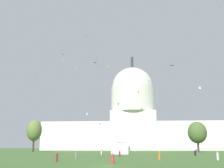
{
  "coord_description": "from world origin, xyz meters",
  "views": [
    {
      "loc": [
        3.69,
        -36.65,
        2.37
      ],
      "look_at": [
        -4.08,
        70.15,
        26.54
      ],
      "focal_mm": 44.62,
      "sensor_mm": 36.0,
      "label": 1
    }
  ],
  "objects_px": {
    "capitol_building": "(133,119)",
    "person_navy_back_left": "(102,152)",
    "kite_black_high": "(95,63)",
    "person_white_mid_right": "(218,156)",
    "person_black_near_tent": "(195,153)",
    "kite_white_mid_b": "(87,114)",
    "person_grey_back_right": "(76,155)",
    "person_maroon_edge_west": "(57,157)",
    "kite_magenta_high": "(87,37)",
    "kite_orange_high": "(101,68)",
    "tree_east_far": "(197,133)",
    "kite_violet_low": "(100,124)",
    "tree_west_mid": "(34,131)",
    "kite_yellow_high": "(109,66)",
    "kite_red_mid": "(139,92)",
    "event_tent": "(121,144)",
    "person_maroon_near_tree_west": "(120,154)",
    "person_red_lawn_far_right": "(112,159)",
    "kite_cyan_mid": "(37,77)",
    "kite_pink_high": "(76,69)",
    "kite_white_mid": "(200,88)",
    "person_white_front_left": "(101,152)",
    "kite_green_mid": "(172,66)",
    "kite_gold_mid": "(64,56)",
    "person_purple_front_right": "(196,152)"
  },
  "relations": [
    {
      "from": "capitol_building",
      "to": "person_navy_back_left",
      "type": "height_order",
      "value": "capitol_building"
    },
    {
      "from": "kite_white_mid",
      "to": "kite_orange_high",
      "type": "distance_m",
      "value": 53.68
    },
    {
      "from": "person_white_mid_right",
      "to": "kite_red_mid",
      "type": "xyz_separation_m",
      "value": [
        -11.12,
        112.4,
        33.66
      ]
    },
    {
      "from": "person_white_front_left",
      "to": "kite_yellow_high",
      "type": "relative_size",
      "value": 0.39
    },
    {
      "from": "person_white_front_left",
      "to": "kite_white_mid",
      "type": "xyz_separation_m",
      "value": [
        31.12,
        2.63,
        19.91
      ]
    },
    {
      "from": "kite_black_high",
      "to": "person_white_mid_right",
      "type": "bearing_deg",
      "value": -43.25
    },
    {
      "from": "event_tent",
      "to": "person_red_lawn_far_right",
      "type": "distance_m",
      "value": 52.22
    },
    {
      "from": "person_grey_back_right",
      "to": "kite_cyan_mid",
      "type": "bearing_deg",
      "value": -81.61
    },
    {
      "from": "event_tent",
      "to": "kite_violet_low",
      "type": "bearing_deg",
      "value": 109.17
    },
    {
      "from": "person_maroon_near_tree_west",
      "to": "kite_green_mid",
      "type": "xyz_separation_m",
      "value": [
        17.51,
        29.74,
        29.8
      ]
    },
    {
      "from": "tree_east_far",
      "to": "kite_magenta_high",
      "type": "bearing_deg",
      "value": -167.29
    },
    {
      "from": "tree_west_mid",
      "to": "person_maroon_edge_west",
      "type": "distance_m",
      "value": 91.61
    },
    {
      "from": "kite_magenta_high",
      "to": "kite_orange_high",
      "type": "xyz_separation_m",
      "value": [
        5.65,
        8.07,
        -12.32
      ]
    },
    {
      "from": "kite_cyan_mid",
      "to": "tree_east_far",
      "type": "bearing_deg",
      "value": -66.11
    },
    {
      "from": "tree_east_far",
      "to": "kite_gold_mid",
      "type": "height_order",
      "value": "kite_gold_mid"
    },
    {
      "from": "person_black_near_tent",
      "to": "person_navy_back_left",
      "type": "relative_size",
      "value": 0.9
    },
    {
      "from": "kite_cyan_mid",
      "to": "kite_black_high",
      "type": "distance_m",
      "value": 31.47
    },
    {
      "from": "person_grey_back_right",
      "to": "kite_violet_low",
      "type": "height_order",
      "value": "kite_violet_low"
    },
    {
      "from": "event_tent",
      "to": "tree_west_mid",
      "type": "distance_m",
      "value": 56.15
    },
    {
      "from": "tree_west_mid",
      "to": "person_black_near_tent",
      "type": "bearing_deg",
      "value": -38.92
    },
    {
      "from": "person_red_lawn_far_right",
      "to": "person_maroon_edge_west",
      "type": "relative_size",
      "value": 0.97
    },
    {
      "from": "person_navy_back_left",
      "to": "kite_white_mid_b",
      "type": "distance_m",
      "value": 58.32
    },
    {
      "from": "kite_yellow_high",
      "to": "kite_orange_high",
      "type": "height_order",
      "value": "kite_yellow_high"
    },
    {
      "from": "person_red_lawn_far_right",
      "to": "kite_cyan_mid",
      "type": "xyz_separation_m",
      "value": [
        -38.28,
        74.0,
        31.37
      ]
    },
    {
      "from": "person_red_lawn_far_right",
      "to": "kite_orange_high",
      "type": "relative_size",
      "value": 0.53
    },
    {
      "from": "capitol_building",
      "to": "kite_black_high",
      "type": "xyz_separation_m",
      "value": [
        -18.95,
        -56.07,
        23.16
      ]
    },
    {
      "from": "kite_yellow_high",
      "to": "kite_red_mid",
      "type": "relative_size",
      "value": 1.49
    },
    {
      "from": "person_white_mid_right",
      "to": "person_black_near_tent",
      "type": "distance_m",
      "value": 25.87
    },
    {
      "from": "kite_white_mid_b",
      "to": "tree_west_mid",
      "type": "bearing_deg",
      "value": -61.85
    },
    {
      "from": "kite_magenta_high",
      "to": "kite_white_mid_b",
      "type": "distance_m",
      "value": 41.03
    },
    {
      "from": "person_maroon_near_tree_west",
      "to": "person_red_lawn_far_right",
      "type": "relative_size",
      "value": 1.0
    },
    {
      "from": "person_purple_front_right",
      "to": "kite_pink_high",
      "type": "relative_size",
      "value": 0.58
    },
    {
      "from": "person_maroon_edge_west",
      "to": "kite_pink_high",
      "type": "bearing_deg",
      "value": -99.54
    },
    {
      "from": "person_red_lawn_far_right",
      "to": "person_maroon_edge_west",
      "type": "xyz_separation_m",
      "value": [
        -9.09,
        3.99,
        0.04
      ]
    },
    {
      "from": "person_maroon_edge_west",
      "to": "person_grey_back_right",
      "type": "bearing_deg",
      "value": -112.67
    },
    {
      "from": "kite_yellow_high",
      "to": "kite_pink_high",
      "type": "xyz_separation_m",
      "value": [
        -20.78,
        8.02,
        1.1
      ]
    },
    {
      "from": "person_grey_back_right",
      "to": "person_maroon_edge_west",
      "type": "relative_size",
      "value": 1.01
    },
    {
      "from": "kite_black_high",
      "to": "kite_violet_low",
      "type": "xyz_separation_m",
      "value": [
        2.05,
        8.65,
        -30.05
      ]
    },
    {
      "from": "tree_east_far",
      "to": "kite_violet_low",
      "type": "relative_size",
      "value": 5.34
    },
    {
      "from": "person_grey_back_right",
      "to": "person_black_near_tent",
      "type": "xyz_separation_m",
      "value": [
        28.16,
        21.39,
        -0.04
      ]
    },
    {
      "from": "event_tent",
      "to": "person_navy_back_left",
      "type": "distance_m",
      "value": 8.03
    },
    {
      "from": "kite_orange_high",
      "to": "tree_west_mid",
      "type": "bearing_deg",
      "value": 30.91
    },
    {
      "from": "kite_black_high",
      "to": "kite_red_mid",
      "type": "height_order",
      "value": "kite_black_high"
    },
    {
      "from": "person_maroon_edge_west",
      "to": "kite_magenta_high",
      "type": "relative_size",
      "value": 0.56
    },
    {
      "from": "person_white_front_left",
      "to": "kite_white_mid_b",
      "type": "distance_m",
      "value": 59.78
    },
    {
      "from": "tree_west_mid",
      "to": "kite_green_mid",
      "type": "height_order",
      "value": "kite_green_mid"
    },
    {
      "from": "person_black_near_tent",
      "to": "kite_white_mid_b",
      "type": "relative_size",
      "value": 0.5
    },
    {
      "from": "kite_black_high",
      "to": "kite_magenta_high",
      "type": "bearing_deg",
      "value": -70.86
    },
    {
      "from": "event_tent",
      "to": "person_white_front_left",
      "type": "distance_m",
      "value": 9.01
    },
    {
      "from": "kite_white_mid",
      "to": "kite_green_mid",
      "type": "relative_size",
      "value": 0.25
    }
  ]
}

